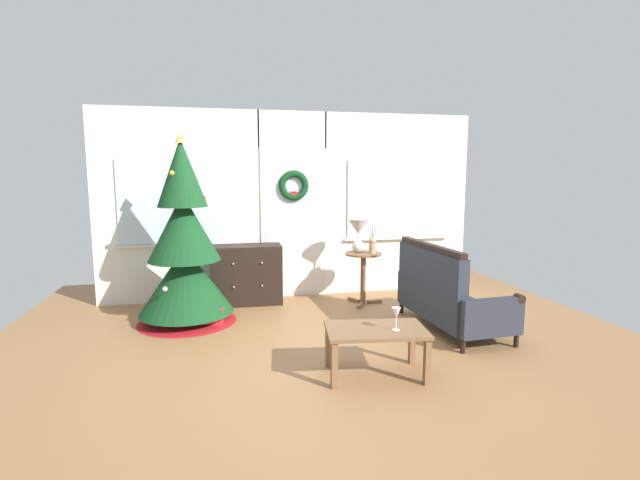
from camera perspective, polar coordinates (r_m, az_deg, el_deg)
ground_plane at (r=4.75m, az=0.85°, el=-12.98°), size 6.76×6.76×0.00m
back_wall_with_door at (r=6.49m, az=-3.33°, el=4.32°), size 5.20×0.19×2.55m
christmas_tree at (r=5.54m, az=-16.20°, el=-1.56°), size 1.13×1.13×2.17m
dresser_cabinet at (r=6.26m, az=-8.90°, el=-4.17°), size 0.91×0.46×0.78m
settee_sofa at (r=5.35m, az=15.03°, el=-6.62°), size 0.79×1.51×0.96m
side_table at (r=6.15m, az=5.30°, el=-3.39°), size 0.50×0.48×0.69m
table_lamp at (r=6.09m, az=4.71°, el=1.10°), size 0.28×0.28×0.44m
flower_vase at (r=6.07m, az=6.41°, el=-0.54°), size 0.11×0.10×0.35m
coffee_table at (r=4.06m, az=6.84°, el=-11.49°), size 0.90×0.62×0.42m
wine_glass at (r=3.97m, az=9.29°, el=-8.89°), size 0.08×0.08×0.20m
gift_box at (r=5.51m, az=-12.78°, el=-9.04°), size 0.21×0.19×0.21m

